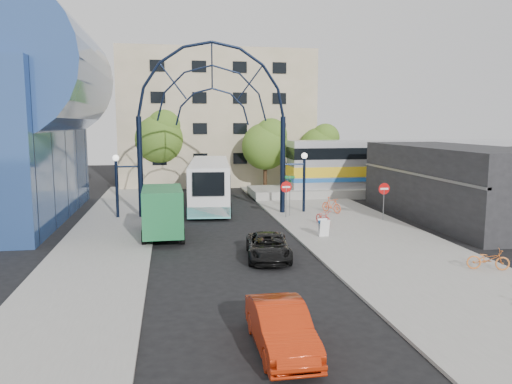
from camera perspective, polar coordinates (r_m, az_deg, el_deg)
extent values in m
plane|color=black|center=(22.07, -1.69, -9.37)|extent=(120.00, 120.00, 0.00)
cube|color=gray|center=(27.93, 13.67, -5.76)|extent=(8.00, 56.00, 0.12)
cube|color=gray|center=(27.87, -16.90, -5.91)|extent=(5.00, 50.00, 0.12)
cylinder|color=black|center=(35.07, -13.10, 2.70)|extent=(0.36, 0.36, 7.00)
cylinder|color=black|center=(35.89, 3.07, 3.01)|extent=(0.36, 0.36, 7.00)
cylinder|color=black|center=(35.36, -15.61, 0.21)|extent=(0.20, 0.20, 4.00)
cylinder|color=black|center=(36.44, 5.51, 0.69)|extent=(0.20, 0.20, 4.00)
sphere|color=white|center=(35.14, -15.74, 3.77)|extent=(0.44, 0.44, 0.44)
sphere|color=white|center=(36.23, 5.55, 4.14)|extent=(0.44, 0.44, 0.44)
cylinder|color=slate|center=(34.19, 3.46, -1.09)|extent=(0.06, 0.06, 2.20)
cylinder|color=red|center=(34.05, 3.47, 0.58)|extent=(0.80, 0.04, 0.80)
cube|color=white|center=(34.02, 3.48, 0.57)|extent=(0.55, 0.02, 0.12)
cylinder|color=slate|center=(34.29, 14.37, -1.29)|extent=(0.06, 0.06, 2.20)
cylinder|color=red|center=(34.15, 14.43, 0.36)|extent=(0.76, 0.04, 0.76)
cube|color=white|center=(34.12, 14.45, 0.36)|extent=(0.55, 0.02, 0.12)
cylinder|color=slate|center=(34.81, 3.88, -0.43)|extent=(0.05, 0.05, 2.80)
cube|color=#146626|center=(34.65, 3.90, 1.70)|extent=(0.70, 0.03, 0.18)
cube|color=#146626|center=(34.67, 3.89, 1.29)|extent=(0.03, 0.70, 0.18)
cube|color=white|center=(28.62, 7.85, -4.13)|extent=(0.55, 0.26, 0.99)
cube|color=white|center=(28.95, 7.64, -3.99)|extent=(0.55, 0.26, 0.99)
cube|color=#1E59A5|center=(28.73, 7.75, -3.42)|extent=(0.55, 0.42, 0.14)
cylinder|color=#2D4D8B|center=(37.16, -24.43, 12.53)|extent=(9.00, 16.00, 9.00)
cube|color=black|center=(36.44, 21.64, 0.96)|extent=(6.00, 16.00, 5.00)
cube|color=tan|center=(56.09, -4.74, 8.33)|extent=(20.00, 12.00, 14.00)
cube|color=gray|center=(49.01, 18.25, 0.29)|extent=(32.00, 5.00, 0.80)
cube|color=#B7B7BC|center=(48.76, 18.38, 3.20)|extent=(25.00, 3.00, 4.20)
cube|color=gold|center=(48.80, 18.35, 2.50)|extent=(25.10, 3.05, 0.90)
cube|color=black|center=(48.69, 18.43, 4.37)|extent=(25.05, 3.05, 1.00)
cube|color=#1E59A5|center=(48.87, 18.32, 1.68)|extent=(25.10, 3.05, 0.35)
cylinder|color=#382314|center=(48.01, 1.05, 1.57)|extent=(0.36, 0.36, 2.52)
sphere|color=#336A1C|center=(47.77, 1.06, 5.24)|extent=(4.48, 4.48, 4.48)
sphere|color=#336A1C|center=(47.53, 1.72, 6.58)|extent=(3.08, 3.08, 3.08)
cylinder|color=#382314|center=(51.14, -10.89, 2.02)|extent=(0.36, 0.36, 2.88)
sphere|color=#336A1C|center=(50.91, -10.99, 5.96)|extent=(5.12, 5.12, 5.12)
sphere|color=#336A1C|center=(50.58, -10.47, 7.42)|extent=(3.52, 3.52, 3.52)
cylinder|color=#382314|center=(51.38, 7.22, 1.82)|extent=(0.36, 0.36, 2.34)
sphere|color=#336A1C|center=(51.16, 7.27, 5.01)|extent=(4.16, 4.16, 4.16)
sphere|color=#336A1C|center=(50.99, 7.93, 6.16)|extent=(2.86, 2.86, 2.86)
cube|color=white|center=(39.46, -5.31, 1.18)|extent=(3.98, 13.07, 3.25)
cube|color=#62DBD5|center=(39.64, -5.29, -0.75)|extent=(4.02, 13.08, 0.78)
cube|color=black|center=(39.39, -5.32, 2.15)|extent=(4.02, 12.82, 1.01)
cube|color=black|center=(32.92, -5.45, 0.93)|extent=(2.12, 0.34, 1.57)
cube|color=black|center=(45.82, -5.22, 1.90)|extent=(2.69, 0.44, 1.79)
cylinder|color=black|center=(43.64, -7.06, -0.08)|extent=(0.41, 1.10, 1.07)
cylinder|color=black|center=(43.61, -3.40, -0.04)|extent=(0.41, 1.10, 1.07)
cylinder|color=black|center=(35.00, -7.65, -2.07)|extent=(0.41, 1.10, 1.07)
cylinder|color=black|center=(34.96, -3.08, -2.02)|extent=(0.41, 1.10, 1.07)
cube|color=black|center=(31.10, -10.62, -2.54)|extent=(2.11, 2.19, 1.97)
cube|color=black|center=(32.09, -10.65, -1.49)|extent=(1.80, 0.13, 0.90)
cube|color=#1B6637|center=(28.32, -10.63, -2.09)|extent=(2.24, 4.17, 2.51)
cylinder|color=black|center=(30.96, -12.51, -3.69)|extent=(0.25, 0.87, 0.86)
cylinder|color=black|center=(30.96, -8.68, -3.59)|extent=(0.25, 0.87, 0.86)
cylinder|color=black|center=(27.54, -12.70, -5.14)|extent=(0.25, 0.87, 0.86)
cylinder|color=black|center=(27.54, -8.39, -5.03)|extent=(0.25, 0.87, 0.86)
imported|color=black|center=(24.30, 1.41, -6.25)|extent=(2.53, 4.61, 1.22)
imported|color=#B2260A|center=(14.94, 2.87, -15.17)|extent=(1.51, 4.24, 1.39)
imported|color=#F93631|center=(32.09, 7.68, -2.89)|extent=(0.97, 1.86, 0.93)
imported|color=#FB6032|center=(36.44, 8.62, -1.48)|extent=(1.33, 1.85, 1.10)
imported|color=#CD6A29|center=(24.43, 25.00, -6.97)|extent=(1.91, 1.19, 0.95)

